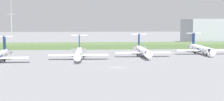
{
  "coord_description": "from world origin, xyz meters",
  "views": [
    {
      "loc": [
        -9.32,
        -110.56,
        16.15
      ],
      "look_at": [
        0.0,
        26.36,
        3.0
      ],
      "focal_mm": 55.49,
      "sensor_mm": 36.0,
      "label": 1
    }
  ],
  "objects": [
    {
      "name": "regional_jet_third",
      "position": [
        -13.17,
        23.18,
        2.54
      ],
      "size": [
        22.81,
        31.0,
        9.0
      ],
      "color": "white",
      "rests_on": "ground"
    },
    {
      "name": "ground_plane",
      "position": [
        0.0,
        30.0,
        0.0
      ],
      "size": [
        500.0,
        500.0,
        0.0
      ],
      "primitive_type": "plane",
      "color": "gray"
    },
    {
      "name": "antenna_mast",
      "position": [
        -49.66,
        74.67,
        11.28
      ],
      "size": [
        4.4,
        0.5,
        27.35
      ],
      "color": "#B2B2B7",
      "rests_on": "ground"
    },
    {
      "name": "grass_berm",
      "position": [
        0.0,
        72.52,
        1.18
      ],
      "size": [
        320.0,
        20.0,
        2.35
      ],
      "primitive_type": "cube",
      "color": "#597542",
      "rests_on": "ground"
    },
    {
      "name": "regional_jet_fourth",
      "position": [
        12.92,
        30.6,
        2.54
      ],
      "size": [
        22.81,
        31.0,
        9.0
      ],
      "color": "white",
      "rests_on": "ground"
    },
    {
      "name": "regional_jet_fifth",
      "position": [
        40.06,
        38.64,
        2.54
      ],
      "size": [
        22.81,
        31.0,
        9.0
      ],
      "color": "white",
      "rests_on": "ground"
    }
  ]
}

